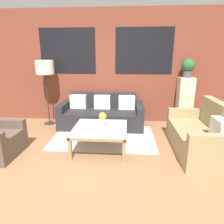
% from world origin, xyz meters
% --- Properties ---
extents(ground_plane, '(16.00, 16.00, 0.00)m').
position_xyz_m(ground_plane, '(0.00, 0.00, 0.00)').
color(ground_plane, '#8E6642').
extents(wall_back_brick, '(8.40, 0.09, 2.80)m').
position_xyz_m(wall_back_brick, '(0.00, 2.44, 1.41)').
color(wall_back_brick, brown).
rests_on(wall_back_brick, ground_plane).
extents(rug, '(2.15, 1.47, 0.00)m').
position_xyz_m(rug, '(0.07, 1.23, 0.00)').
color(rug, beige).
rests_on(rug, ground_plane).
extents(couch_dark, '(2.00, 0.88, 0.78)m').
position_xyz_m(couch_dark, '(-0.06, 1.95, 0.29)').
color(couch_dark, '#232328').
rests_on(couch_dark, ground_plane).
extents(settee_vintage, '(0.80, 1.57, 0.92)m').
position_xyz_m(settee_vintage, '(1.89, 0.68, 0.31)').
color(settee_vintage, '#99845B').
rests_on(settee_vintage, ground_plane).
extents(coffee_table, '(0.97, 0.97, 0.43)m').
position_xyz_m(coffee_table, '(0.07, 0.67, 0.37)').
color(coffee_table, silver).
rests_on(coffee_table, ground_plane).
extents(floor_lamp, '(0.44, 0.44, 1.59)m').
position_xyz_m(floor_lamp, '(-1.42, 2.01, 1.38)').
color(floor_lamp, '#2D2D2D').
rests_on(floor_lamp, ground_plane).
extents(drawer_cabinet, '(0.35, 0.36, 1.19)m').
position_xyz_m(drawer_cabinet, '(1.98, 2.19, 0.59)').
color(drawer_cabinet, beige).
rests_on(drawer_cabinet, ground_plane).
extents(potted_plant, '(0.31, 0.31, 0.44)m').
position_xyz_m(potted_plant, '(1.98, 2.19, 1.43)').
color(potted_plant, '#47474C').
rests_on(potted_plant, drawer_cabinet).
extents(flower_vase, '(0.14, 0.14, 0.27)m').
position_xyz_m(flower_vase, '(0.11, 0.74, 0.58)').
color(flower_vase, silver).
rests_on(flower_vase, coffee_table).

